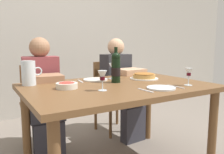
% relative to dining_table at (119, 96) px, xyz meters
% --- Properties ---
extents(back_wall, '(8.00, 0.10, 2.80)m').
position_rel_dining_table_xyz_m(back_wall, '(0.00, 2.01, 0.73)').
color(back_wall, '#B2ADA3').
rests_on(back_wall, ground).
extents(dining_table, '(1.50, 1.00, 0.76)m').
position_rel_dining_table_xyz_m(dining_table, '(0.00, 0.00, 0.00)').
color(dining_table, brown).
rests_on(dining_table, ground).
extents(wine_bottle, '(0.08, 0.08, 0.31)m').
position_rel_dining_table_xyz_m(wine_bottle, '(0.04, 0.11, 0.22)').
color(wine_bottle, black).
rests_on(wine_bottle, dining_table).
extents(water_pitcher, '(0.17, 0.11, 0.20)m').
position_rel_dining_table_xyz_m(water_pitcher, '(-0.64, 0.35, 0.18)').
color(water_pitcher, silver).
rests_on(water_pitcher, dining_table).
extents(baked_tart, '(0.27, 0.27, 0.06)m').
position_rel_dining_table_xyz_m(baked_tart, '(0.38, 0.14, 0.12)').
color(baked_tart, white).
rests_on(baked_tart, dining_table).
extents(salad_bowl, '(0.16, 0.16, 0.05)m').
position_rel_dining_table_xyz_m(salad_bowl, '(-0.42, 0.07, 0.12)').
color(salad_bowl, silver).
rests_on(salad_bowl, dining_table).
extents(wine_glass_left_diner, '(0.07, 0.07, 0.15)m').
position_rel_dining_table_xyz_m(wine_glass_left_diner, '(-0.23, -0.14, 0.19)').
color(wine_glass_left_diner, silver).
rests_on(wine_glass_left_diner, dining_table).
extents(wine_glass_right_diner, '(0.07, 0.07, 0.15)m').
position_rel_dining_table_xyz_m(wine_glass_right_diner, '(0.14, 0.33, 0.20)').
color(wine_glass_right_diner, silver).
rests_on(wine_glass_right_diner, dining_table).
extents(wine_glass_centre, '(0.06, 0.06, 0.14)m').
position_rel_dining_table_xyz_m(wine_glass_centre, '(0.47, -0.31, 0.19)').
color(wine_glass_centre, silver).
rests_on(wine_glass_centre, dining_table).
extents(dinner_plate_left_setting, '(0.23, 0.23, 0.01)m').
position_rel_dining_table_xyz_m(dinner_plate_left_setting, '(-0.06, 0.31, 0.10)').
color(dinner_plate_left_setting, white).
rests_on(dinner_plate_left_setting, dining_table).
extents(dinner_plate_right_setting, '(0.22, 0.22, 0.01)m').
position_rel_dining_table_xyz_m(dinner_plate_right_setting, '(0.19, -0.30, 0.10)').
color(dinner_plate_right_setting, silver).
rests_on(dinner_plate_right_setting, dining_table).
extents(fork_left_setting, '(0.03, 0.16, 0.00)m').
position_rel_dining_table_xyz_m(fork_left_setting, '(-0.21, 0.31, 0.09)').
color(fork_left_setting, silver).
rests_on(fork_left_setting, dining_table).
extents(knife_left_setting, '(0.03, 0.18, 0.00)m').
position_rel_dining_table_xyz_m(knife_left_setting, '(0.09, 0.31, 0.09)').
color(knife_left_setting, silver).
rests_on(knife_left_setting, dining_table).
extents(knife_right_setting, '(0.01, 0.18, 0.00)m').
position_rel_dining_table_xyz_m(knife_right_setting, '(0.34, -0.30, 0.09)').
color(knife_right_setting, silver).
rests_on(knife_right_setting, dining_table).
extents(spoon_right_setting, '(0.02, 0.16, 0.00)m').
position_rel_dining_table_xyz_m(spoon_right_setting, '(0.04, -0.30, 0.09)').
color(spoon_right_setting, silver).
rests_on(spoon_right_setting, dining_table).
extents(chair_left, '(0.43, 0.43, 0.87)m').
position_rel_dining_table_xyz_m(chair_left, '(-0.44, 0.87, -0.17)').
color(chair_left, brown).
rests_on(chair_left, ground).
extents(diner_left, '(0.36, 0.53, 1.16)m').
position_rel_dining_table_xyz_m(diner_left, '(-0.46, 0.64, -0.05)').
color(diner_left, '#8E3D42').
rests_on(diner_left, ground).
extents(chair_right, '(0.43, 0.43, 0.87)m').
position_rel_dining_table_xyz_m(chair_right, '(0.44, 0.90, -0.17)').
color(chair_right, brown).
rests_on(chair_right, ground).
extents(diner_right, '(0.35, 0.52, 1.16)m').
position_rel_dining_table_xyz_m(diner_right, '(0.46, 0.66, -0.05)').
color(diner_right, '#2D2D33').
rests_on(diner_right, ground).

